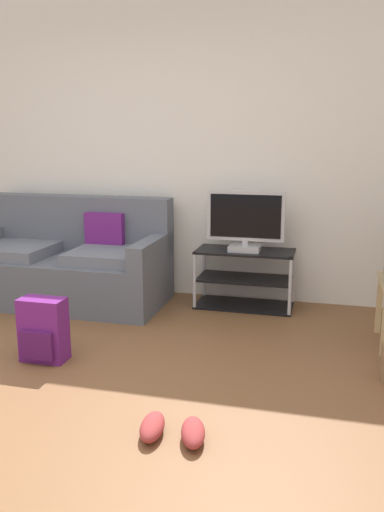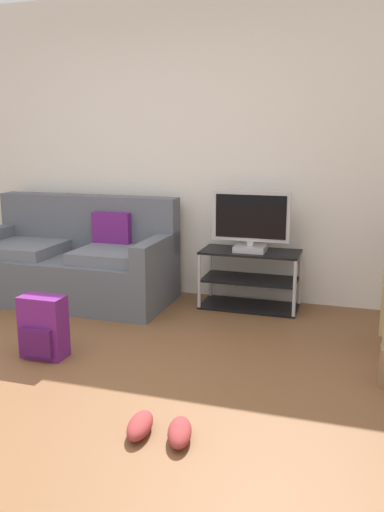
{
  "view_description": "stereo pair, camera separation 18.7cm",
  "coord_description": "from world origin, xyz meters",
  "px_view_note": "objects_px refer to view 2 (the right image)",
  "views": [
    {
      "loc": [
        1.48,
        -2.31,
        1.46
      ],
      "look_at": [
        0.57,
        1.2,
        0.65
      ],
      "focal_mm": 37.31,
      "sensor_mm": 36.0,
      "label": 1
    },
    {
      "loc": [
        1.66,
        -2.26,
        1.46
      ],
      "look_at": [
        0.57,
        1.2,
        0.65
      ],
      "focal_mm": 37.31,
      "sensor_mm": 36.0,
      "label": 2
    }
  ],
  "objects_px": {
    "flat_tv": "(251,222)",
    "backpack": "(43,328)",
    "couch": "(76,262)",
    "sneakers_pair": "(160,429)",
    "tv_stand": "(250,279)"
  },
  "relations": [
    {
      "from": "backpack",
      "to": "sneakers_pair",
      "type": "relative_size",
      "value": 1.12
    },
    {
      "from": "tv_stand",
      "to": "couch",
      "type": "bearing_deg",
      "value": -172.09
    },
    {
      "from": "couch",
      "to": "backpack",
      "type": "relative_size",
      "value": 4.17
    },
    {
      "from": "tv_stand",
      "to": "flat_tv",
      "type": "xyz_separation_m",
      "value": [
        0.0,
        -0.02,
        0.51
      ]
    },
    {
      "from": "couch",
      "to": "sneakers_pair",
      "type": "height_order",
      "value": "couch"
    },
    {
      "from": "couch",
      "to": "tv_stand",
      "type": "distance_m",
      "value": 1.59
    },
    {
      "from": "sneakers_pair",
      "to": "backpack",
      "type": "bearing_deg",
      "value": 147.7
    },
    {
      "from": "flat_tv",
      "to": "backpack",
      "type": "bearing_deg",
      "value": -127.3
    },
    {
      "from": "backpack",
      "to": "couch",
      "type": "bearing_deg",
      "value": 103.02
    },
    {
      "from": "tv_stand",
      "to": "backpack",
      "type": "xyz_separation_m",
      "value": [
        -1.11,
        -1.48,
        -0.04
      ]
    },
    {
      "from": "flat_tv",
      "to": "backpack",
      "type": "distance_m",
      "value": 1.92
    },
    {
      "from": "tv_stand",
      "to": "sneakers_pair",
      "type": "distance_m",
      "value": 2.19
    },
    {
      "from": "sneakers_pair",
      "to": "flat_tv",
      "type": "bearing_deg",
      "value": 89.68
    },
    {
      "from": "couch",
      "to": "tv_stand",
      "type": "height_order",
      "value": "couch"
    },
    {
      "from": "flat_tv",
      "to": "sneakers_pair",
      "type": "height_order",
      "value": "flat_tv"
    }
  ]
}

